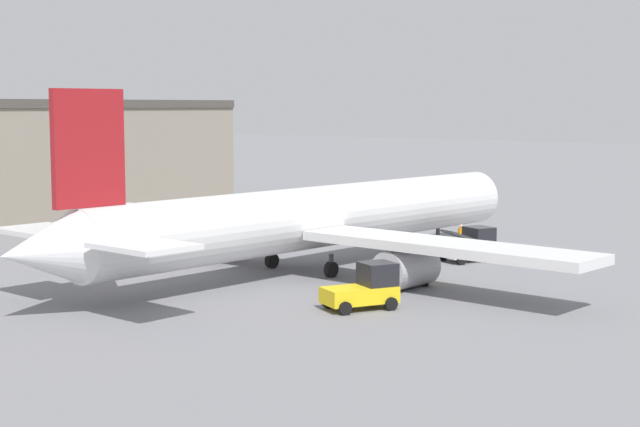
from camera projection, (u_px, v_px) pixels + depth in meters
ground_plane at (320, 269)px, 58.57m from camera, size 400.00×400.00×0.00m
airplane at (309, 220)px, 57.53m from camera, size 40.96×37.22×10.51m
ground_crew_worker at (461, 237)px, 65.44m from camera, size 0.41×0.41×1.84m
baggage_tug at (366, 288)px, 47.03m from camera, size 3.92×3.15×2.21m
belt_loader_truck at (471, 245)px, 61.49m from camera, size 3.76×3.13×2.13m
pushback_tug at (415, 263)px, 54.45m from camera, size 3.66×3.01×2.17m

